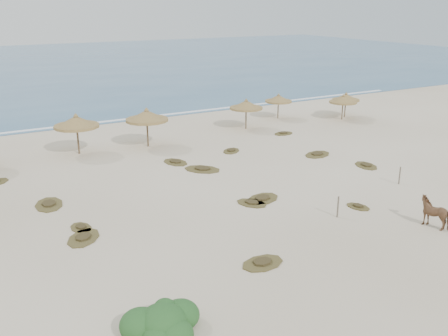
% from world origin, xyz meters
% --- Properties ---
extents(ground, '(160.00, 160.00, 0.00)m').
position_xyz_m(ground, '(0.00, 0.00, 0.00)').
color(ground, beige).
rests_on(ground, ground).
extents(ocean, '(200.00, 100.00, 0.01)m').
position_xyz_m(ocean, '(0.00, 75.00, 0.00)').
color(ocean, '#29537D').
rests_on(ocean, ground).
extents(foam_line, '(70.00, 0.60, 0.01)m').
position_xyz_m(foam_line, '(0.00, 26.00, 0.00)').
color(foam_line, white).
rests_on(foam_line, ground).
extents(palapa_2, '(3.68, 3.68, 3.11)m').
position_xyz_m(palapa_2, '(-6.08, 16.59, 2.41)').
color(palapa_2, brown).
rests_on(palapa_2, ground).
extents(palapa_3, '(3.75, 3.75, 3.12)m').
position_xyz_m(palapa_3, '(-0.81, 15.95, 2.42)').
color(palapa_3, brown).
rests_on(palapa_3, ground).
extents(palapa_4, '(3.61, 3.61, 2.76)m').
position_xyz_m(palapa_4, '(8.99, 17.08, 2.14)').
color(palapa_4, brown).
rests_on(palapa_4, ground).
extents(palapa_5, '(3.02, 3.02, 2.47)m').
position_xyz_m(palapa_5, '(13.97, 19.14, 1.91)').
color(palapa_5, brown).
rests_on(palapa_5, ground).
extents(palapa_6, '(3.45, 3.45, 2.48)m').
position_xyz_m(palapa_6, '(19.10, 15.66, 1.93)').
color(palapa_6, brown).
rests_on(palapa_6, ground).
extents(palapa_7, '(3.21, 3.21, 2.50)m').
position_xyz_m(palapa_7, '(20.08, 16.35, 1.94)').
color(palapa_7, brown).
rests_on(palapa_7, ground).
extents(horse, '(1.27, 1.93, 1.50)m').
position_xyz_m(horse, '(6.44, -5.22, 0.75)').
color(horse, brown).
rests_on(horse, ground).
extents(fence_post_near, '(0.12, 0.12, 1.17)m').
position_xyz_m(fence_post_near, '(2.91, -1.91, 0.58)').
color(fence_post_near, '#6B5E50').
rests_on(fence_post_near, ground).
extents(fence_post_far, '(0.10, 0.10, 1.14)m').
position_xyz_m(fence_post_far, '(9.71, 0.06, 0.57)').
color(fence_post_far, '#6B5E50').
rests_on(fence_post_far, ground).
extents(bush, '(2.86, 2.51, 1.28)m').
position_xyz_m(bush, '(-8.98, -6.49, 0.42)').
color(bush, '#2D6129').
rests_on(bush, ground).
extents(scrub_0, '(2.40, 2.57, 0.16)m').
position_xyz_m(scrub_0, '(-9.49, 2.17, 0.05)').
color(scrub_0, brown).
rests_on(scrub_0, ground).
extents(scrub_1, '(1.90, 2.56, 0.16)m').
position_xyz_m(scrub_1, '(-10.10, 7.30, 0.05)').
color(scrub_1, brown).
rests_on(scrub_1, ground).
extents(scrub_2, '(1.91, 2.17, 0.16)m').
position_xyz_m(scrub_2, '(-0.06, 1.87, 0.05)').
color(scrub_2, brown).
rests_on(scrub_2, ground).
extents(scrub_3, '(2.90, 2.98, 0.16)m').
position_xyz_m(scrub_3, '(0.25, 8.62, 0.05)').
color(scrub_3, brown).
rests_on(scrub_3, ground).
extents(scrub_4, '(1.74, 2.25, 0.16)m').
position_xyz_m(scrub_4, '(10.54, 3.72, 0.05)').
color(scrub_4, brown).
rests_on(scrub_4, ground).
extents(scrub_5, '(2.69, 2.18, 0.16)m').
position_xyz_m(scrub_5, '(9.32, 7.49, 0.05)').
color(scrub_5, brown).
rests_on(scrub_5, ground).
extents(scrub_7, '(2.09, 2.02, 0.16)m').
position_xyz_m(scrub_7, '(4.20, 11.47, 0.05)').
color(scrub_7, brown).
rests_on(scrub_7, ground).
extents(scrub_9, '(2.62, 2.14, 0.16)m').
position_xyz_m(scrub_9, '(0.84, 2.12, 0.05)').
color(scrub_9, brown).
rests_on(scrub_9, ground).
extents(scrub_10, '(1.96, 1.41, 0.16)m').
position_xyz_m(scrub_10, '(10.83, 13.85, 0.05)').
color(scrub_10, brown).
rests_on(scrub_10, ground).
extents(scrub_11, '(2.13, 1.49, 0.16)m').
position_xyz_m(scrub_11, '(-3.32, -4.13, 0.05)').
color(scrub_11, brown).
rests_on(scrub_11, ground).
extents(scrub_12, '(1.20, 1.56, 0.16)m').
position_xyz_m(scrub_12, '(4.81, -1.47, 0.05)').
color(scrub_12, brown).
rests_on(scrub_12, ground).
extents(scrub_13, '(1.82, 2.37, 0.16)m').
position_xyz_m(scrub_13, '(-0.70, 10.97, 0.05)').
color(scrub_13, brown).
rests_on(scrub_13, ground).
extents(scrub_14, '(1.16, 1.61, 0.16)m').
position_xyz_m(scrub_14, '(-9.30, 3.36, 0.05)').
color(scrub_14, brown).
rests_on(scrub_14, ground).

